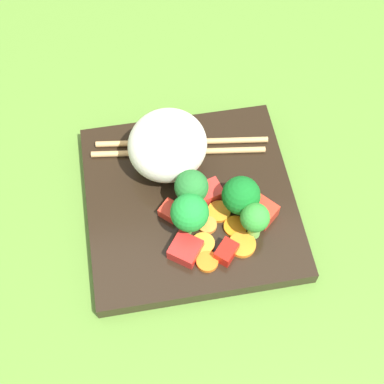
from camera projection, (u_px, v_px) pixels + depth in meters
ground_plane at (190, 210)px, 65.86cm from camera, size 110.00×110.00×2.00cm
square_plate at (190, 201)px, 64.18cm from camera, size 24.22×24.22×1.91cm
rice_mound at (167, 145)px, 62.39cm from camera, size 11.94×11.78×7.63cm
broccoli_floret_0 at (241, 196)px, 59.99cm from camera, size 4.22×4.22×5.25cm
broccoli_floret_1 at (195, 188)px, 59.76cm from camera, size 3.70×3.70×5.78cm
broccoli_floret_2 at (255, 219)px, 58.66cm from camera, size 3.16×3.16×4.81cm
broccoli_floret_3 at (190, 213)px, 58.24cm from camera, size 4.09×4.09×5.77cm
carrot_slice_0 at (207, 225)px, 61.26cm from camera, size 2.60×2.60×0.49cm
carrot_slice_1 at (242, 245)px, 60.00cm from camera, size 3.40×3.40×0.57cm
carrot_slice_2 at (219, 212)px, 62.13cm from camera, size 3.35×3.35×0.48cm
carrot_slice_3 at (203, 244)px, 60.08cm from camera, size 3.42×3.42×0.53cm
carrot_slice_4 at (207, 262)px, 58.99cm from camera, size 2.90×2.90×0.55cm
carrot_slice_5 at (235, 227)px, 61.20cm from camera, size 3.09×3.09×0.42cm
pepper_chunk_0 at (226, 252)px, 59.00cm from camera, size 2.92×3.02×1.59cm
pepper_chunk_1 at (185, 250)px, 59.17cm from camera, size 4.14×4.14×1.54cm
pepper_chunk_2 at (262, 212)px, 61.36cm from camera, size 3.98×3.99×1.82cm
pepper_chunk_3 at (208, 192)px, 62.91cm from camera, size 3.70×3.23×1.36cm
pepper_chunk_4 at (171, 211)px, 61.77cm from camera, size 2.91×2.90×1.21cm
chopstick_pair at (178, 147)px, 66.50cm from camera, size 20.70×4.12×0.71cm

